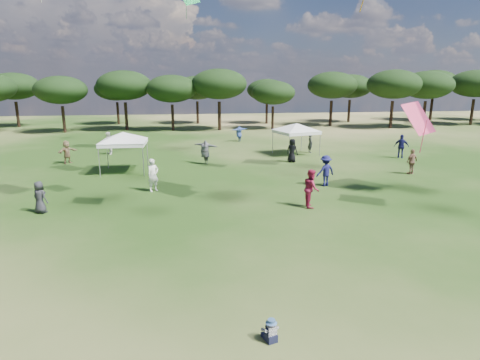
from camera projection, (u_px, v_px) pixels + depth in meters
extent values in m
cylinder|color=black|center=(64.00, 119.00, 48.09)|extent=(0.36, 0.36, 3.14)
ellipsoid|color=black|center=(61.00, 90.00, 47.26)|extent=(6.11, 6.11, 3.29)
cylinder|color=black|center=(126.00, 116.00, 50.48)|extent=(0.40, 0.40, 3.46)
ellipsoid|color=black|center=(124.00, 85.00, 49.56)|extent=(6.73, 6.73, 3.63)
cylinder|color=black|center=(173.00, 118.00, 50.17)|extent=(0.37, 0.37, 3.21)
ellipsoid|color=black|center=(172.00, 89.00, 49.32)|extent=(6.24, 6.24, 3.36)
cylinder|color=black|center=(219.00, 116.00, 50.48)|extent=(0.41, 0.41, 3.56)
ellipsoid|color=black|center=(219.00, 84.00, 49.54)|extent=(6.91, 6.91, 3.73)
cylinder|color=black|center=(273.00, 118.00, 51.83)|extent=(0.33, 0.33, 2.88)
ellipsoid|color=black|center=(273.00, 93.00, 51.07)|extent=(5.60, 5.60, 3.02)
cylinder|color=black|center=(331.00, 113.00, 55.33)|extent=(0.39, 0.39, 3.44)
ellipsoid|color=black|center=(332.00, 85.00, 54.42)|extent=(6.69, 6.69, 3.60)
cylinder|color=black|center=(391.00, 115.00, 52.48)|extent=(0.40, 0.40, 3.53)
ellipsoid|color=black|center=(394.00, 84.00, 51.54)|extent=(6.86, 6.86, 3.70)
cylinder|color=black|center=(424.00, 114.00, 53.54)|extent=(0.40, 0.40, 3.47)
ellipsoid|color=black|center=(427.00, 85.00, 52.63)|extent=(6.74, 6.74, 3.63)
cylinder|color=black|center=(472.00, 112.00, 56.62)|extent=(0.41, 0.41, 3.57)
ellipsoid|color=black|center=(476.00, 84.00, 55.67)|extent=(6.94, 6.94, 3.74)
cylinder|color=black|center=(18.00, 114.00, 53.97)|extent=(0.39, 0.39, 3.37)
ellipsoid|color=black|center=(14.00, 86.00, 53.08)|extent=(6.54, 6.54, 3.53)
cylinder|color=black|center=(118.00, 113.00, 57.44)|extent=(0.36, 0.36, 3.11)
ellipsoid|color=black|center=(116.00, 89.00, 56.61)|extent=(6.05, 6.05, 3.26)
cylinder|color=black|center=(198.00, 113.00, 58.22)|extent=(0.37, 0.37, 3.20)
ellipsoid|color=black|center=(197.00, 88.00, 57.37)|extent=(6.21, 6.21, 3.35)
cylinder|color=black|center=(267.00, 113.00, 58.47)|extent=(0.34, 0.34, 2.99)
ellipsoid|color=black|center=(267.00, 90.00, 57.68)|extent=(5.81, 5.81, 3.13)
cylinder|color=black|center=(349.00, 111.00, 60.56)|extent=(0.38, 0.38, 3.31)
ellipsoid|color=black|center=(351.00, 86.00, 59.69)|extent=(6.43, 6.43, 3.47)
cylinder|color=black|center=(431.00, 109.00, 62.75)|extent=(0.42, 0.42, 3.64)
ellipsoid|color=black|center=(434.00, 83.00, 61.79)|extent=(7.06, 7.06, 3.81)
cylinder|color=gray|center=(99.00, 162.00, 25.76)|extent=(0.06, 0.06, 2.06)
cylinder|color=gray|center=(143.00, 160.00, 26.10)|extent=(0.06, 0.06, 2.06)
cylinder|color=gray|center=(107.00, 154.00, 28.44)|extent=(0.06, 0.06, 2.06)
cylinder|color=gray|center=(147.00, 153.00, 28.78)|extent=(0.06, 0.06, 2.06)
cube|color=white|center=(124.00, 143.00, 27.04)|extent=(2.98, 2.98, 0.25)
pyramid|color=white|center=(123.00, 132.00, 26.86)|extent=(5.99, 5.99, 0.60)
cylinder|color=gray|center=(290.00, 146.00, 31.97)|extent=(0.06, 0.06, 1.97)
cylinder|color=gray|center=(320.00, 144.00, 33.07)|extent=(0.06, 0.06, 1.97)
cylinder|color=gray|center=(273.00, 142.00, 34.54)|extent=(0.06, 0.06, 1.97)
cylinder|color=gray|center=(301.00, 140.00, 35.64)|extent=(0.06, 0.06, 1.97)
cube|color=white|center=(296.00, 132.00, 33.58)|extent=(3.73, 3.73, 0.25)
pyramid|color=white|center=(296.00, 123.00, 33.40)|extent=(5.98, 5.98, 0.60)
cube|color=black|center=(271.00, 338.00, 9.59)|extent=(0.31, 0.31, 0.19)
cube|color=black|center=(264.00, 336.00, 9.72)|extent=(0.15, 0.24, 0.10)
cube|color=black|center=(270.00, 334.00, 9.79)|extent=(0.15, 0.24, 0.10)
cube|color=white|center=(271.00, 330.00, 9.54)|extent=(0.27, 0.23, 0.25)
cylinder|color=white|center=(264.00, 330.00, 9.54)|extent=(0.15, 0.25, 0.15)
cylinder|color=white|center=(275.00, 327.00, 9.66)|extent=(0.15, 0.25, 0.15)
sphere|color=#E0B293|center=(271.00, 324.00, 9.50)|extent=(0.17, 0.17, 0.17)
cone|color=#4C80B1|center=(271.00, 322.00, 9.49)|extent=(0.28, 0.28, 0.03)
cylinder|color=#4C80B1|center=(271.00, 321.00, 9.48)|extent=(0.18, 0.18, 0.07)
imported|color=white|center=(108.00, 143.00, 33.77)|extent=(1.06, 1.15, 1.91)
imported|color=#16164E|center=(325.00, 171.00, 23.64)|extent=(1.34, 1.01, 1.84)
imported|color=navy|center=(401.00, 146.00, 32.22)|extent=(1.20, 0.99, 1.91)
imported|color=black|center=(292.00, 150.00, 30.62)|extent=(1.04, 1.01, 1.80)
imported|color=#303035|center=(310.00, 143.00, 34.73)|extent=(0.46, 0.64, 1.63)
imported|color=#27272B|center=(40.00, 197.00, 18.79)|extent=(0.90, 0.80, 1.54)
imported|color=olive|center=(67.00, 152.00, 30.15)|extent=(1.46, 1.54, 1.74)
imported|color=#8A5E4B|center=(412.00, 161.00, 26.68)|extent=(1.08, 0.76, 1.71)
imported|color=navy|center=(239.00, 134.00, 41.20)|extent=(1.97, 1.43, 1.59)
imported|color=#48484C|center=(205.00, 152.00, 29.87)|extent=(2.04, 1.93, 1.80)
imported|color=#9B193D|center=(311.00, 188.00, 19.65)|extent=(0.85, 1.02, 1.90)
imported|color=silver|center=(153.00, 175.00, 22.48)|extent=(0.81, 0.77, 1.87)
plane|color=#E33863|center=(419.00, 118.00, 21.23)|extent=(2.38, 1.80, 1.75)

